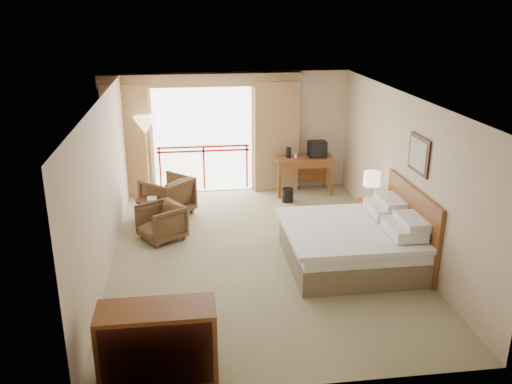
{
  "coord_description": "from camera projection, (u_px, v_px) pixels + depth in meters",
  "views": [
    {
      "loc": [
        -1.17,
        -8.47,
        4.12
      ],
      "look_at": [
        -0.0,
        0.4,
        0.99
      ],
      "focal_mm": 38.0,
      "sensor_mm": 36.0,
      "label": 1
    }
  ],
  "objects": [
    {
      "name": "wall_left",
      "position": [
        105.0,
        186.0,
        8.68
      ],
      "size": [
        0.0,
        7.0,
        7.0
      ],
      "primitive_type": "plane",
      "rotation": [
        1.57,
        0.0,
        1.57
      ],
      "color": "#CDB493",
      "rests_on": "ground"
    },
    {
      "name": "framed_art",
      "position": [
        419.0,
        155.0,
        8.57
      ],
      "size": [
        0.04,
        0.72,
        0.6
      ],
      "color": "black",
      "rests_on": "wall_right"
    },
    {
      "name": "armchair_near",
      "position": [
        162.0,
        239.0,
        9.99
      ],
      "size": [
        1.0,
        0.99,
        0.67
      ],
      "primitive_type": "imported",
      "rotation": [
        0.0,
        0.0,
        -1.02
      ],
      "color": "#47301F",
      "rests_on": "floor"
    },
    {
      "name": "wall_back",
      "position": [
        238.0,
        132.0,
        12.26
      ],
      "size": [
        5.0,
        0.0,
        5.0
      ],
      "primitive_type": "plane",
      "rotation": [
        1.57,
        0.0,
        0.0
      ],
      "color": "#CDB493",
      "rests_on": "ground"
    },
    {
      "name": "balcony_door",
      "position": [
        203.0,
        140.0,
        12.2
      ],
      "size": [
        2.4,
        0.0,
        2.4
      ],
      "primitive_type": "plane",
      "rotation": [
        1.57,
        0.0,
        0.0
      ],
      "color": "white",
      "rests_on": "wall_back"
    },
    {
      "name": "dresser",
      "position": [
        158.0,
        343.0,
        6.19
      ],
      "size": [
        1.34,
        0.57,
        0.9
      ],
      "rotation": [
        0.0,
        0.0,
        0.02
      ],
      "color": "#663113",
      "rests_on": "floor"
    },
    {
      "name": "valance",
      "position": [
        201.0,
        80.0,
        11.66
      ],
      "size": [
        4.4,
        0.22,
        0.28
      ],
      "primitive_type": "cube",
      "color": "#8E6441",
      "rests_on": "wall_back"
    },
    {
      "name": "bed",
      "position": [
        354.0,
        243.0,
        8.93
      ],
      "size": [
        2.13,
        2.06,
        0.97
      ],
      "color": "brown",
      "rests_on": "floor"
    },
    {
      "name": "wall_right",
      "position": [
        403.0,
        174.0,
        9.3
      ],
      "size": [
        0.0,
        7.0,
        7.0
      ],
      "primitive_type": "plane",
      "rotation": [
        1.57,
        0.0,
        -1.57
      ],
      "color": "#CDB493",
      "rests_on": "ground"
    },
    {
      "name": "ceiling",
      "position": [
        259.0,
        98.0,
        8.54
      ],
      "size": [
        7.0,
        7.0,
        0.0
      ],
      "primitive_type": "plane",
      "rotation": [
        3.14,
        0.0,
        0.0
      ],
      "color": "white",
      "rests_on": "wall_back"
    },
    {
      "name": "nightstand",
      "position": [
        370.0,
        217.0,
        10.18
      ],
      "size": [
        0.46,
        0.54,
        0.61
      ],
      "primitive_type": "cube",
      "rotation": [
        0.0,
        0.0,
        -0.06
      ],
      "color": "#663113",
      "rests_on": "floor"
    },
    {
      "name": "cup",
      "position": [
        296.0,
        156.0,
        12.06
      ],
      "size": [
        0.07,
        0.07,
        0.1
      ],
      "primitive_type": "cylinder",
      "rotation": [
        0.0,
        0.0,
        -0.08
      ],
      "color": "white",
      "rests_on": "desk"
    },
    {
      "name": "armchair_far",
      "position": [
        169.0,
        214.0,
        11.18
      ],
      "size": [
        1.22,
        1.22,
        0.79
      ],
      "primitive_type": "imported",
      "rotation": [
        0.0,
        0.0,
        -2.36
      ],
      "color": "#47301F",
      "rests_on": "floor"
    },
    {
      "name": "balcony_railing",
      "position": [
        204.0,
        157.0,
        12.3
      ],
      "size": [
        2.09,
        0.03,
        1.02
      ],
      "color": "#AD1B0E",
      "rests_on": "wall_back"
    },
    {
      "name": "book",
      "position": [
        147.0,
        199.0,
        10.51
      ],
      "size": [
        0.19,
        0.25,
        0.02
      ],
      "primitive_type": "imported",
      "rotation": [
        0.0,
        0.0,
        0.03
      ],
      "color": "white",
      "rests_on": "side_table"
    },
    {
      "name": "side_table",
      "position": [
        148.0,
        207.0,
        10.56
      ],
      "size": [
        0.47,
        0.47,
        0.51
      ],
      "rotation": [
        0.0,
        0.0,
        0.13
      ],
      "color": "black",
      "rests_on": "floor"
    },
    {
      "name": "table_lamp",
      "position": [
        372.0,
        179.0,
        9.99
      ],
      "size": [
        0.31,
        0.31,
        0.55
      ],
      "rotation": [
        0.0,
        0.0,
        -0.02
      ],
      "color": "tan",
      "rests_on": "nightstand"
    },
    {
      "name": "headboard",
      "position": [
        411.0,
        225.0,
        8.96
      ],
      "size": [
        0.06,
        2.1,
        1.3
      ],
      "primitive_type": "cube",
      "color": "#663113",
      "rests_on": "wall_right"
    },
    {
      "name": "wastebasket",
      "position": [
        288.0,
        195.0,
        11.82
      ],
      "size": [
        0.31,
        0.31,
        0.31
      ],
      "primitive_type": "cylinder",
      "rotation": [
        0.0,
        0.0,
        0.33
      ],
      "color": "black",
      "rests_on": "floor"
    },
    {
      "name": "phone",
      "position": [
        371.0,
        203.0,
        9.92
      ],
      "size": [
        0.2,
        0.17,
        0.08
      ],
      "primitive_type": "cube",
      "rotation": [
        0.0,
        0.0,
        0.28
      ],
      "color": "black",
      "rests_on": "nightstand"
    },
    {
      "name": "wall_front",
      "position": [
        304.0,
        280.0,
        5.71
      ],
      "size": [
        5.0,
        0.0,
        5.0
      ],
      "primitive_type": "plane",
      "rotation": [
        -1.57,
        0.0,
        0.0
      ],
      "color": "#CDB493",
      "rests_on": "ground"
    },
    {
      "name": "coffee_maker",
      "position": [
        289.0,
        153.0,
        12.07
      ],
      "size": [
        0.11,
        0.11,
        0.24
      ],
      "primitive_type": "cylinder",
      "rotation": [
        0.0,
        0.0,
        0.02
      ],
      "color": "black",
      "rests_on": "desk"
    },
    {
      "name": "curtain_left",
      "position": [
        128.0,
        142.0,
        11.85
      ],
      "size": [
        1.0,
        0.26,
        2.5
      ],
      "primitive_type": "cube",
      "color": "#8E6441",
      "rests_on": "wall_back"
    },
    {
      "name": "desk",
      "position": [
        303.0,
        164.0,
        12.26
      ],
      "size": [
        1.3,
        0.63,
        0.85
      ],
      "rotation": [
        0.0,
        0.0,
        0.08
      ],
      "color": "#663113",
      "rests_on": "floor"
    },
    {
      "name": "floor_lamp",
      "position": [
        145.0,
        128.0,
        11.51
      ],
      "size": [
        0.47,
        0.47,
        1.86
      ],
      "rotation": [
        0.0,
        0.0,
        -0.0
      ],
      "color": "tan",
      "rests_on": "floor"
    },
    {
      "name": "curtain_right",
      "position": [
        276.0,
        137.0,
        12.26
      ],
      "size": [
        1.0,
        0.26,
        2.5
      ],
      "primitive_type": "cube",
      "color": "#8E6441",
      "rests_on": "wall_back"
    },
    {
      "name": "hvac_vent",
      "position": [
        296.0,
        87.0,
        12.07
      ],
      "size": [
        0.5,
        0.04,
        0.5
      ],
      "primitive_type": "cube",
      "color": "silver",
      "rests_on": "wall_back"
    },
    {
      "name": "tv",
      "position": [
        317.0,
        149.0,
        12.12
      ],
      "size": [
        0.39,
        0.31,
        0.36
      ],
      "rotation": [
        0.0,
        0.0,
        -0.3
      ],
      "color": "black",
      "rests_on": "desk"
    },
    {
      "name": "floor",
      "position": [
        259.0,
        253.0,
        9.43
      ],
      "size": [
        7.0,
        7.0,
        0.0
      ],
      "primitive_type": "plane",
      "color": "#88815C",
      "rests_on": "ground"
    }
  ]
}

